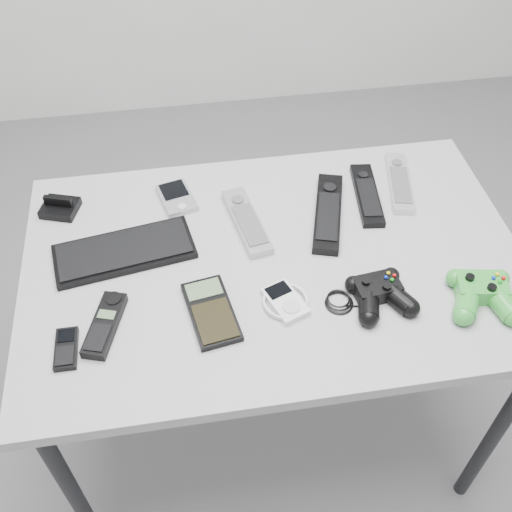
{
  "coord_description": "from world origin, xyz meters",
  "views": [
    {
      "loc": [
        -0.26,
        -0.78,
        1.64
      ],
      "look_at": [
        -0.13,
        0.05,
        0.73
      ],
      "focal_mm": 42.0,
      "sensor_mm": 36.0,
      "label": 1
    }
  ],
  "objects": [
    {
      "name": "desk",
      "position": [
        -0.09,
        0.06,
        0.64
      ],
      "size": [
        1.05,
        0.68,
        0.71
      ],
      "color": "gray",
      "rests_on": "floor"
    },
    {
      "name": "pda_keyboard",
      "position": [
        -0.4,
        0.12,
        0.71
      ],
      "size": [
        0.31,
        0.17,
        0.02
      ],
      "primitive_type": "cube",
      "rotation": [
        0.0,
        0.0,
        0.16
      ],
      "color": "black",
      "rests_on": "desk"
    },
    {
      "name": "floor",
      "position": [
        0.0,
        0.0,
        0.0
      ],
      "size": [
        3.5,
        3.5,
        0.0
      ],
      "primitive_type": "plane",
      "color": "slate",
      "rests_on": "ground"
    },
    {
      "name": "pda",
      "position": [
        -0.28,
        0.27,
        0.71
      ],
      "size": [
        0.09,
        0.12,
        0.02
      ],
      "primitive_type": "cube",
      "rotation": [
        0.0,
        0.0,
        0.25
      ],
      "color": "#A0A0A7",
      "rests_on": "desk"
    },
    {
      "name": "dock_bracket",
      "position": [
        -0.55,
        0.28,
        0.73
      ],
      "size": [
        0.09,
        0.09,
        0.04
      ],
      "primitive_type": "cube",
      "rotation": [
        0.0,
        0.0,
        -0.32
      ],
      "color": "black",
      "rests_on": "desk"
    },
    {
      "name": "controller_black",
      "position": [
        0.09,
        -0.08,
        0.73
      ],
      "size": [
        0.23,
        0.16,
        0.04
      ],
      "primitive_type": null,
      "rotation": [
        0.0,
        0.0,
        0.12
      ],
      "color": "black",
      "rests_on": "desk"
    },
    {
      "name": "remote_black_b",
      "position": [
        0.15,
        0.21,
        0.72
      ],
      "size": [
        0.07,
        0.21,
        0.02
      ],
      "primitive_type": "cube",
      "rotation": [
        0.0,
        0.0,
        -0.12
      ],
      "color": "black",
      "rests_on": "desk"
    },
    {
      "name": "remote_black_a",
      "position": [
        0.05,
        0.16,
        0.72
      ],
      "size": [
        0.12,
        0.25,
        0.02
      ],
      "primitive_type": "cube",
      "rotation": [
        0.0,
        0.0,
        -0.29
      ],
      "color": "black",
      "rests_on": "desk"
    },
    {
      "name": "cordless_handset",
      "position": [
        -0.44,
        -0.07,
        0.72
      ],
      "size": [
        0.09,
        0.15,
        0.02
      ],
      "primitive_type": "cube",
      "rotation": [
        0.0,
        0.0,
        -0.31
      ],
      "color": "black",
      "rests_on": "desk"
    },
    {
      "name": "remote_silver_b",
      "position": [
        0.24,
        0.24,
        0.72
      ],
      "size": [
        0.09,
        0.21,
        0.02
      ],
      "primitive_type": "cube",
      "rotation": [
        0.0,
        0.0,
        -0.21
      ],
      "color": "#B5B5BC",
      "rests_on": "desk"
    },
    {
      "name": "controller_green",
      "position": [
        0.29,
        -0.12,
        0.73
      ],
      "size": [
        0.16,
        0.17,
        0.05
      ],
      "primitive_type": null,
      "rotation": [
        0.0,
        0.0,
        -0.17
      ],
      "color": "#24852B",
      "rests_on": "desk"
    },
    {
      "name": "mp3_player",
      "position": [
        -0.09,
        -0.07,
        0.71
      ],
      "size": [
        0.12,
        0.12,
        0.02
      ],
      "primitive_type": "cube",
      "rotation": [
        0.0,
        0.0,
        0.37
      ],
      "color": "silver",
      "rests_on": "desk"
    },
    {
      "name": "remote_silver_a",
      "position": [
        -0.13,
        0.17,
        0.72
      ],
      "size": [
        0.09,
        0.22,
        0.02
      ],
      "primitive_type": "cube",
      "rotation": [
        0.0,
        0.0,
        0.18
      ],
      "color": "#A0A0A7",
      "rests_on": "desk"
    },
    {
      "name": "calculator",
      "position": [
        -0.24,
        -0.07,
        0.71
      ],
      "size": [
        0.11,
        0.17,
        0.02
      ],
      "primitive_type": "cube",
      "rotation": [
        0.0,
        0.0,
        0.16
      ],
      "color": "black",
      "rests_on": "desk"
    },
    {
      "name": "mobile_phone",
      "position": [
        -0.51,
        -0.11,
        0.71
      ],
      "size": [
        0.04,
        0.09,
        0.02
      ],
      "primitive_type": "cube",
      "rotation": [
        0.0,
        0.0,
        -0.01
      ],
      "color": "black",
      "rests_on": "desk"
    }
  ]
}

